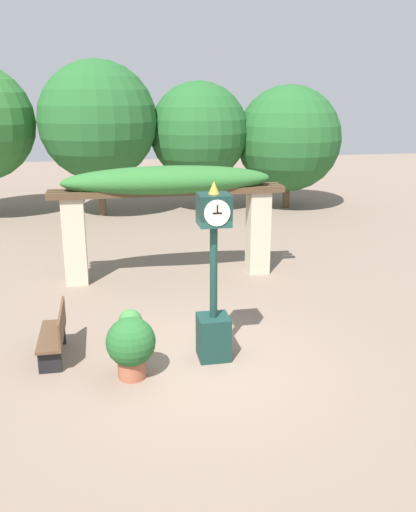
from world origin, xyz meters
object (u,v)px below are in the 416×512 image
Objects in this scene: potted_plant_near_right at (130,325)px; potted_plant_near_left at (131,345)px; park_bench at (55,335)px; pedestal_clock at (214,286)px.

potted_plant_near_left is at bearing -92.31° from potted_plant_near_right.
potted_plant_near_right is 0.49× the size of park_bench.
potted_plant_near_right is at bearing 148.44° from pedestal_clock.
park_bench is (-1.27, 0.94, -0.15)m from potted_plant_near_left.
park_bench is at bearing 169.26° from pedestal_clock.
potted_plant_near_right is (-1.39, 0.85, -0.97)m from pedestal_clock.
potted_plant_near_left reaches higher than potted_plant_near_right.
pedestal_clock is 2.90m from park_bench.
potted_plant_near_left is at bearing -163.45° from pedestal_clock.
potted_plant_near_right is at bearing 87.69° from potted_plant_near_left.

